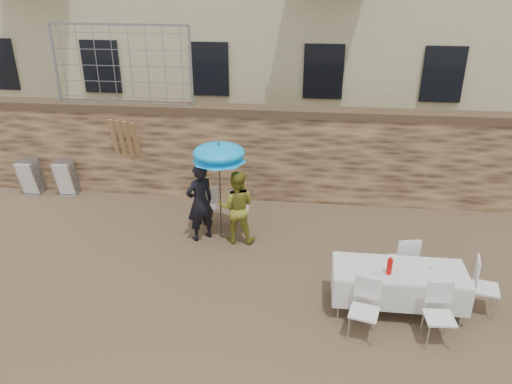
# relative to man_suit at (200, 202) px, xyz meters

# --- Properties ---
(ground) EXTENTS (80.00, 80.00, 0.00)m
(ground) POSITION_rel_man_suit_xyz_m (0.81, -2.80, -0.83)
(ground) COLOR brown
(ground) RESTS_ON ground
(stone_wall) EXTENTS (13.00, 0.50, 2.20)m
(stone_wall) POSITION_rel_man_suit_xyz_m (0.81, 2.20, 0.27)
(stone_wall) COLOR brown
(stone_wall) RESTS_ON ground
(chain_link_fence) EXTENTS (3.20, 0.06, 1.80)m
(chain_link_fence) POSITION_rel_man_suit_xyz_m (-2.19, 2.20, 2.27)
(chain_link_fence) COLOR gray
(chain_link_fence) RESTS_ON stone_wall
(man_suit) EXTENTS (0.72, 0.70, 1.66)m
(man_suit) POSITION_rel_man_suit_xyz_m (0.00, 0.00, 0.00)
(man_suit) COLOR black
(man_suit) RESTS_ON ground
(woman_dress) EXTENTS (0.76, 0.60, 1.54)m
(woman_dress) POSITION_rel_man_suit_xyz_m (0.75, 0.00, -0.06)
(woman_dress) COLOR gold
(woman_dress) RESTS_ON ground
(umbrella) EXTENTS (1.07, 1.07, 1.93)m
(umbrella) POSITION_rel_man_suit_xyz_m (0.40, 0.10, 0.98)
(umbrella) COLOR #3F3F44
(umbrella) RESTS_ON ground
(couple_chair_left) EXTENTS (0.66, 0.66, 0.96)m
(couple_chair_left) POSITION_rel_man_suit_xyz_m (-0.00, 0.55, -0.35)
(couple_chair_left) COLOR white
(couple_chair_left) RESTS_ON ground
(couple_chair_right) EXTENTS (0.52, 0.52, 0.96)m
(couple_chair_right) POSITION_rel_man_suit_xyz_m (0.70, 0.55, -0.35)
(couple_chair_right) COLOR white
(couple_chair_right) RESTS_ON ground
(banquet_table) EXTENTS (2.10, 0.85, 0.78)m
(banquet_table) POSITION_rel_man_suit_xyz_m (3.69, -1.92, -0.10)
(banquet_table) COLOR silver
(banquet_table) RESTS_ON ground
(soda_bottle) EXTENTS (0.09, 0.09, 0.26)m
(soda_bottle) POSITION_rel_man_suit_xyz_m (3.49, -2.07, 0.08)
(soda_bottle) COLOR red
(soda_bottle) RESTS_ON banquet_table
(table_chair_front_left) EXTENTS (0.58, 0.58, 0.96)m
(table_chair_front_left) POSITION_rel_man_suit_xyz_m (3.09, -2.67, -0.35)
(table_chair_front_left) COLOR white
(table_chair_front_left) RESTS_ON ground
(table_chair_front_right) EXTENTS (0.51, 0.51, 0.96)m
(table_chair_front_right) POSITION_rel_man_suit_xyz_m (4.19, -2.67, -0.35)
(table_chair_front_right) COLOR white
(table_chair_front_right) RESTS_ON ground
(table_chair_back) EXTENTS (0.57, 0.57, 0.96)m
(table_chair_back) POSITION_rel_man_suit_xyz_m (3.89, -1.12, -0.35)
(table_chair_back) COLOR white
(table_chair_back) RESTS_ON ground
(table_chair_side) EXTENTS (0.57, 0.57, 0.96)m
(table_chair_side) POSITION_rel_man_suit_xyz_m (5.09, -1.82, -0.35)
(table_chair_side) COLOR white
(table_chair_side) RESTS_ON ground
(chair_stack_left) EXTENTS (0.46, 0.55, 0.92)m
(chair_stack_left) POSITION_rel_man_suit_xyz_m (-4.64, 1.90, -0.37)
(chair_stack_left) COLOR white
(chair_stack_left) RESTS_ON ground
(chair_stack_right) EXTENTS (0.46, 0.47, 0.92)m
(chair_stack_right) POSITION_rel_man_suit_xyz_m (-3.74, 1.90, -0.37)
(chair_stack_right) COLOR white
(chair_stack_right) RESTS_ON ground
(wood_planks) EXTENTS (0.70, 0.20, 2.00)m
(wood_planks) POSITION_rel_man_suit_xyz_m (-2.14, 1.97, 0.17)
(wood_planks) COLOR #A37749
(wood_planks) RESTS_ON ground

